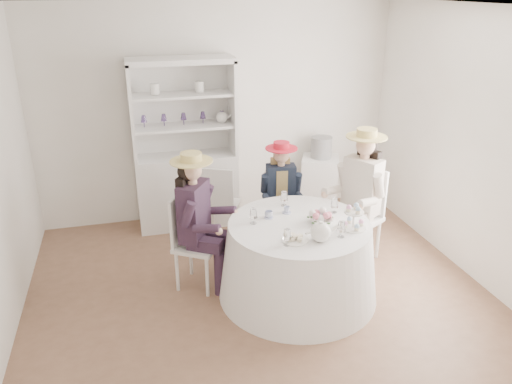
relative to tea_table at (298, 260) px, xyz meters
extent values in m
plane|color=brown|center=(-0.37, 0.12, -0.39)|extent=(4.50, 4.50, 0.00)
plane|color=white|center=(-0.37, 0.12, 2.31)|extent=(4.50, 4.50, 0.00)
plane|color=silver|center=(-0.37, 2.12, 0.96)|extent=(4.50, 0.00, 4.50)
plane|color=silver|center=(-0.37, -1.88, 0.96)|extent=(4.50, 0.00, 4.50)
plane|color=silver|center=(1.88, 0.12, 0.96)|extent=(0.00, 4.50, 4.50)
cone|color=white|center=(0.00, 0.00, -0.01)|extent=(1.55, 1.55, 0.76)
cylinder|color=white|center=(0.00, 0.00, 0.38)|extent=(1.35, 1.35, 0.02)
cube|color=silver|center=(-0.83, 1.86, 0.08)|extent=(1.32, 0.90, 0.93)
cube|color=silver|center=(-0.83, 2.07, 1.11)|extent=(1.15, 0.52, 1.13)
cube|color=silver|center=(-0.83, 1.86, 1.67)|extent=(1.32, 0.90, 0.06)
cube|color=silver|center=(-1.42, 1.86, 1.11)|extent=(0.22, 0.44, 1.13)
cube|color=silver|center=(-0.23, 1.86, 1.11)|extent=(0.22, 0.44, 1.13)
cube|color=silver|center=(-0.83, 1.86, 0.90)|extent=(1.22, 0.83, 0.03)
cube|color=silver|center=(-0.83, 1.86, 1.28)|extent=(1.22, 0.83, 0.03)
sphere|color=white|center=(-0.36, 1.86, 0.98)|extent=(0.14, 0.14, 0.14)
cube|color=silver|center=(0.96, 1.87, -0.02)|extent=(0.62, 0.62, 0.74)
cylinder|color=black|center=(0.96, 1.87, 0.49)|extent=(0.36, 0.36, 0.27)
cube|color=silver|center=(-0.92, 0.41, 0.07)|extent=(0.56, 0.56, 0.04)
cylinder|color=silver|center=(-0.87, 0.19, -0.16)|extent=(0.04, 0.04, 0.44)
cylinder|color=silver|center=(-0.70, 0.46, -0.16)|extent=(0.04, 0.04, 0.44)
cylinder|color=silver|center=(-1.14, 0.36, -0.16)|extent=(0.04, 0.04, 0.44)
cylinder|color=silver|center=(-0.97, 0.63, -0.16)|extent=(0.04, 0.04, 0.44)
cube|color=silver|center=(-1.07, 0.51, 0.34)|extent=(0.23, 0.34, 0.50)
cube|color=black|center=(-0.94, 0.42, 0.44)|extent=(0.36, 0.41, 0.59)
cube|color=black|center=(-0.87, 0.27, 0.15)|extent=(0.36, 0.29, 0.12)
cylinder|color=black|center=(-0.75, 0.19, -0.15)|extent=(0.10, 0.10, 0.46)
cylinder|color=black|center=(-1.01, 0.22, 0.51)|extent=(0.20, 0.17, 0.28)
cube|color=black|center=(-0.77, 0.42, 0.15)|extent=(0.36, 0.29, 0.12)
cylinder|color=black|center=(-0.65, 0.34, -0.15)|extent=(0.10, 0.10, 0.46)
cylinder|color=black|center=(-0.79, 0.57, 0.51)|extent=(0.20, 0.17, 0.28)
cylinder|color=#D8A889|center=(-0.94, 0.42, 0.75)|extent=(0.09, 0.09, 0.08)
sphere|color=#D8A889|center=(-0.94, 0.42, 0.86)|extent=(0.19, 0.19, 0.19)
sphere|color=black|center=(-0.98, 0.44, 0.85)|extent=(0.19, 0.19, 0.19)
cube|color=black|center=(-1.01, 0.46, 0.61)|extent=(0.20, 0.25, 0.38)
cylinder|color=tan|center=(-0.94, 0.42, 0.96)|extent=(0.40, 0.40, 0.01)
cylinder|color=tan|center=(-0.94, 0.42, 1.00)|extent=(0.20, 0.20, 0.08)
cube|color=silver|center=(0.13, 1.00, 0.02)|extent=(0.41, 0.41, 0.04)
cylinder|color=silver|center=(-0.03, 0.88, -0.19)|extent=(0.03, 0.03, 0.40)
cylinder|color=silver|center=(0.25, 0.83, -0.19)|extent=(0.03, 0.03, 0.40)
cylinder|color=silver|center=(0.01, 1.16, -0.19)|extent=(0.03, 0.03, 0.40)
cylinder|color=silver|center=(0.29, 1.12, -0.19)|extent=(0.03, 0.03, 0.40)
cube|color=silver|center=(0.15, 1.16, 0.26)|extent=(0.34, 0.08, 0.45)
cube|color=#171F2F|center=(0.13, 1.02, 0.35)|extent=(0.35, 0.23, 0.52)
cube|color=tan|center=(0.13, 1.02, 0.35)|extent=(0.15, 0.21, 0.45)
cube|color=#171F2F|center=(0.03, 0.90, 0.09)|extent=(0.16, 0.32, 0.11)
cylinder|color=#171F2F|center=(0.01, 0.78, -0.18)|extent=(0.09, 0.09, 0.41)
cylinder|color=#171F2F|center=(-0.06, 1.01, 0.41)|extent=(0.10, 0.17, 0.25)
cube|color=#171F2F|center=(0.19, 0.88, 0.09)|extent=(0.16, 0.32, 0.11)
cylinder|color=#171F2F|center=(0.17, 0.76, -0.18)|extent=(0.09, 0.09, 0.41)
cylinder|color=#171F2F|center=(0.31, 0.95, 0.41)|extent=(0.10, 0.17, 0.25)
cylinder|color=#D8A889|center=(0.13, 1.02, 0.63)|extent=(0.08, 0.08, 0.07)
sphere|color=#D8A889|center=(0.13, 1.02, 0.73)|extent=(0.17, 0.17, 0.17)
sphere|color=tan|center=(0.14, 1.06, 0.71)|extent=(0.17, 0.17, 0.17)
cube|color=tan|center=(0.14, 1.09, 0.50)|extent=(0.22, 0.10, 0.34)
cylinder|color=red|center=(0.13, 1.02, 0.81)|extent=(0.36, 0.36, 0.01)
cylinder|color=red|center=(0.13, 1.02, 0.84)|extent=(0.18, 0.18, 0.07)
cube|color=silver|center=(0.87, 0.51, 0.09)|extent=(0.58, 0.58, 0.04)
cylinder|color=silver|center=(0.64, 0.57, -0.15)|extent=(0.04, 0.04, 0.47)
cylinder|color=silver|center=(0.81, 0.28, -0.15)|extent=(0.04, 0.04, 0.47)
cylinder|color=silver|center=(0.93, 0.74, -0.15)|extent=(0.04, 0.04, 0.47)
cylinder|color=silver|center=(1.10, 0.45, -0.15)|extent=(0.04, 0.04, 0.47)
cube|color=silver|center=(1.03, 0.60, 0.38)|extent=(0.23, 0.36, 0.53)
cube|color=beige|center=(0.89, 0.52, 0.48)|extent=(0.38, 0.44, 0.62)
cube|color=beige|center=(0.71, 0.53, 0.18)|extent=(0.38, 0.30, 0.13)
cylinder|color=beige|center=(0.58, 0.45, -0.14)|extent=(0.11, 0.11, 0.49)
cylinder|color=beige|center=(0.74, 0.69, 0.56)|extent=(0.21, 0.18, 0.29)
cube|color=beige|center=(0.81, 0.36, 0.18)|extent=(0.38, 0.30, 0.13)
cylinder|color=beige|center=(0.68, 0.29, -0.14)|extent=(0.11, 0.11, 0.49)
cylinder|color=beige|center=(0.96, 0.31, 0.56)|extent=(0.21, 0.18, 0.29)
cylinder|color=#D8A889|center=(0.89, 0.52, 0.81)|extent=(0.10, 0.10, 0.08)
sphere|color=#D8A889|center=(0.89, 0.52, 0.93)|extent=(0.20, 0.20, 0.20)
sphere|color=black|center=(0.93, 0.54, 0.91)|extent=(0.20, 0.20, 0.20)
cube|color=black|center=(0.96, 0.56, 0.66)|extent=(0.20, 0.26, 0.40)
cylinder|color=tan|center=(0.89, 0.52, 1.02)|extent=(0.42, 0.42, 0.01)
cylinder|color=tan|center=(0.89, 0.52, 1.07)|extent=(0.21, 0.21, 0.08)
cube|color=silver|center=(-0.49, 1.33, 0.06)|extent=(0.53, 0.53, 0.04)
cylinder|color=silver|center=(-0.28, 1.41, -0.17)|extent=(0.04, 0.04, 0.44)
cylinder|color=silver|center=(-0.57, 1.54, -0.17)|extent=(0.04, 0.04, 0.44)
cylinder|color=silver|center=(-0.42, 1.12, -0.17)|extent=(0.04, 0.04, 0.44)
cylinder|color=silver|center=(-0.70, 1.26, -0.17)|extent=(0.04, 0.04, 0.44)
cube|color=silver|center=(-0.57, 1.17, 0.33)|extent=(0.35, 0.19, 0.50)
imported|color=white|center=(-0.25, 0.19, 0.42)|extent=(0.09, 0.09, 0.06)
imported|color=white|center=(-0.04, 0.26, 0.42)|extent=(0.07, 0.07, 0.06)
imported|color=white|center=(0.25, 0.06, 0.43)|extent=(0.10, 0.10, 0.07)
imported|color=white|center=(0.19, -0.05, 0.42)|extent=(0.23, 0.23, 0.05)
sphere|color=pink|center=(0.25, -0.04, 0.48)|extent=(0.07, 0.07, 0.07)
sphere|color=white|center=(0.22, 0.00, 0.48)|extent=(0.07, 0.07, 0.07)
sphere|color=pink|center=(0.18, 0.01, 0.48)|extent=(0.07, 0.07, 0.07)
sphere|color=white|center=(0.14, -0.02, 0.48)|extent=(0.07, 0.07, 0.07)
sphere|color=pink|center=(0.14, -0.07, 0.48)|extent=(0.07, 0.07, 0.07)
sphere|color=white|center=(0.18, -0.10, 0.48)|extent=(0.07, 0.07, 0.07)
sphere|color=pink|center=(0.22, -0.09, 0.48)|extent=(0.07, 0.07, 0.07)
sphere|color=white|center=(0.07, -0.36, 0.47)|extent=(0.18, 0.18, 0.18)
cylinder|color=white|center=(0.18, -0.36, 0.48)|extent=(0.11, 0.03, 0.09)
cylinder|color=white|center=(0.07, -0.36, 0.56)|extent=(0.04, 0.04, 0.02)
cylinder|color=white|center=(-0.15, -0.31, 0.40)|extent=(0.24, 0.24, 0.01)
cube|color=beige|center=(-0.19, -0.33, 0.42)|extent=(0.05, 0.04, 0.03)
cube|color=beige|center=(-0.15, -0.31, 0.43)|extent=(0.06, 0.05, 0.03)
cube|color=beige|center=(-0.10, -0.29, 0.42)|extent=(0.07, 0.06, 0.03)
cube|color=beige|center=(-0.17, -0.27, 0.43)|extent=(0.06, 0.06, 0.03)
cube|color=beige|center=(-0.12, -0.34, 0.42)|extent=(0.06, 0.07, 0.03)
cylinder|color=white|center=(0.45, -0.21, 0.40)|extent=(0.24, 0.24, 0.01)
cylinder|color=white|center=(0.45, -0.21, 0.47)|extent=(0.02, 0.02, 0.16)
cylinder|color=white|center=(0.45, -0.21, 0.55)|extent=(0.18, 0.18, 0.01)
camera|label=1|loc=(-1.47, -3.97, 2.48)|focal=35.00mm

